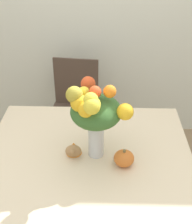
{
  "coord_description": "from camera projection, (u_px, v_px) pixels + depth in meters",
  "views": [
    {
      "loc": [
        0.1,
        -1.44,
        1.94
      ],
      "look_at": [
        0.05,
        -0.0,
        1.03
      ],
      "focal_mm": 50.0,
      "sensor_mm": 36.0,
      "label": 1
    }
  ],
  "objects": [
    {
      "name": "pumpkin",
      "position": [
        124.0,
        158.0,
        1.76
      ],
      "size": [
        0.12,
        0.12,
        0.11
      ],
      "color": "orange",
      "rests_on": "dining_table"
    },
    {
      "name": "flower_vase",
      "position": [
        95.0,
        113.0,
        1.69
      ],
      "size": [
        0.36,
        0.35,
        0.48
      ],
      "color": "silver",
      "rests_on": "dining_table"
    },
    {
      "name": "dining_table",
      "position": [
        88.0,
        165.0,
        1.92
      ],
      "size": [
        1.25,
        1.07,
        0.73
      ],
      "color": "beige",
      "rests_on": "ground_plane"
    },
    {
      "name": "turkey_figurine",
      "position": [
        74.0,
        149.0,
        1.84
      ],
      "size": [
        0.09,
        0.13,
        0.08
      ],
      "color": "#A87A4C",
      "rests_on": "dining_table"
    },
    {
      "name": "dining_chair_near_window",
      "position": [
        74.0,
        109.0,
        2.79
      ],
      "size": [
        0.46,
        0.46,
        0.9
      ],
      "rotation": [
        0.0,
        0.0,
        -0.11
      ],
      "color": "#47382D",
      "rests_on": "ground_plane"
    }
  ]
}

